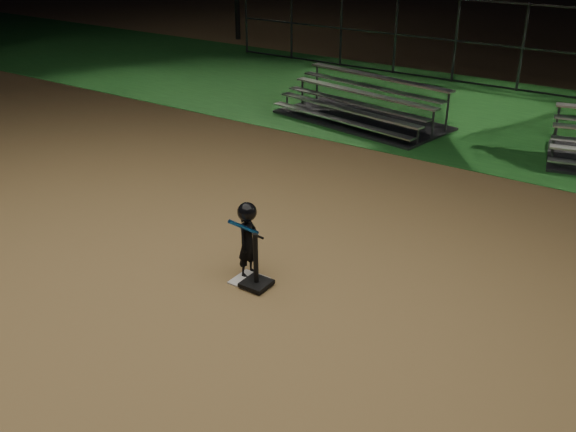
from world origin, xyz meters
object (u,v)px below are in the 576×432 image
object	(u,v)px
batting_tee	(256,276)
bleacher_left	(361,113)
child_batter	(248,237)
home_plate	(249,281)

from	to	relation	value
batting_tee	bleacher_left	bearing A→B (deg)	107.98
batting_tee	child_batter	bearing A→B (deg)	144.74
home_plate	child_batter	distance (m)	0.63
batting_tee	child_batter	distance (m)	0.57
home_plate	bleacher_left	xyz separation A→B (m)	(-2.35, 7.74, 0.21)
home_plate	child_batter	xyz separation A→B (m)	(-0.12, 0.15, 0.60)
home_plate	batting_tee	size ratio (longest dim) A/B	0.55
home_plate	bleacher_left	size ratio (longest dim) A/B	0.10
batting_tee	bleacher_left	distance (m)	8.19
home_plate	bleacher_left	world-z (taller)	bleacher_left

